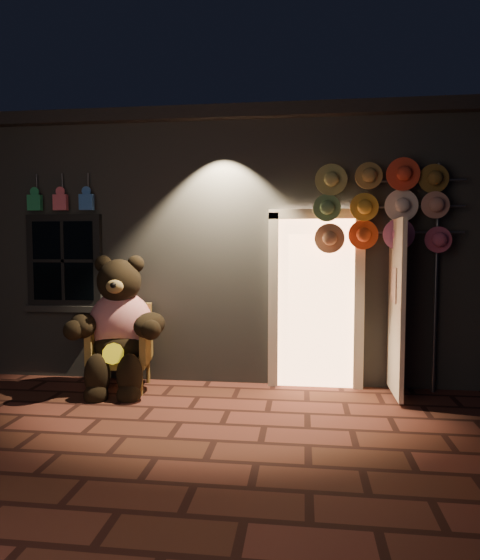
# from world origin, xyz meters

# --- Properties ---
(ground) EXTENTS (60.00, 60.00, 0.00)m
(ground) POSITION_xyz_m (0.00, 0.00, 0.00)
(ground) COLOR brown
(ground) RESTS_ON ground
(shop_building) EXTENTS (7.30, 5.95, 3.51)m
(shop_building) POSITION_xyz_m (0.00, 3.99, 1.74)
(shop_building) COLOR slate
(shop_building) RESTS_ON ground
(wicker_armchair) EXTENTS (0.78, 0.73, 1.02)m
(wicker_armchair) POSITION_xyz_m (-1.01, 1.12, 0.51)
(wicker_armchair) COLOR olive
(wicker_armchair) RESTS_ON ground
(teddy_bear) EXTENTS (1.23, 1.03, 1.71)m
(teddy_bear) POSITION_xyz_m (-1.00, 0.99, 0.77)
(teddy_bear) COLOR red
(teddy_bear) RESTS_ON ground
(hat_rack) EXTENTS (1.72, 0.22, 2.72)m
(hat_rack) POSITION_xyz_m (2.13, 1.28, 2.18)
(hat_rack) COLOR #59595E
(hat_rack) RESTS_ON ground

